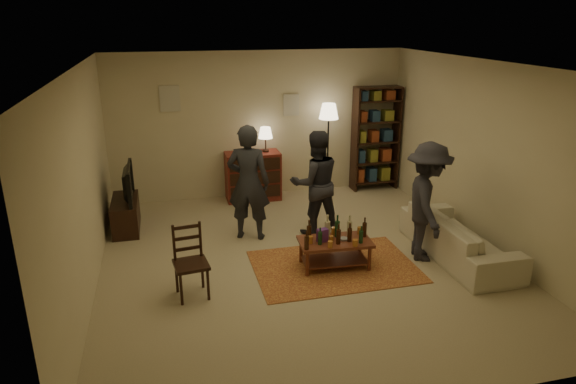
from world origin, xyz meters
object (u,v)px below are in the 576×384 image
object	(u,v)px
person_right	(315,183)
dresser	(253,175)
floor_lamp	(329,118)
coffee_table	(335,242)
person_left	(248,183)
sofa	(459,237)
person_by_sofa	(427,202)
bookshelf	(375,137)
tv_stand	(125,207)
dining_chair	(190,259)

from	to	relation	value
person_right	dresser	bearing A→B (deg)	-72.17
person_right	floor_lamp	bearing A→B (deg)	-116.61
coffee_table	person_left	distance (m)	1.68
sofa	person_by_sofa	world-z (taller)	person_by_sofa
floor_lamp	bookshelf	bearing A→B (deg)	7.30
coffee_table	person_left	bearing A→B (deg)	126.57
tv_stand	dresser	bearing A→B (deg)	22.07
dresser	bookshelf	size ratio (longest dim) A/B	0.67
floor_lamp	person_by_sofa	xyz separation A→B (m)	(0.47, -2.95, -0.65)
sofa	person_left	size ratio (longest dim) A/B	1.17
dresser	person_left	world-z (taller)	person_left
person_right	dining_chair	bearing A→B (deg)	33.35
dresser	person_by_sofa	size ratio (longest dim) A/B	0.81
dresser	floor_lamp	xyz separation A→B (m)	(1.42, -0.06, 1.02)
dresser	sofa	xyz separation A→B (m)	(2.39, -3.11, -0.17)
dining_chair	person_left	size ratio (longest dim) A/B	0.52
coffee_table	sofa	size ratio (longest dim) A/B	0.48
coffee_table	bookshelf	distance (m)	3.65
dining_chair	bookshelf	world-z (taller)	bookshelf
bookshelf	person_left	xyz separation A→B (m)	(-2.82, -1.78, -0.14)
dresser	person_left	distance (m)	1.80
floor_lamp	sofa	world-z (taller)	floor_lamp
dining_chair	sofa	xyz separation A→B (m)	(3.77, 0.13, -0.18)
coffee_table	dining_chair	xyz separation A→B (m)	(-1.95, -0.25, 0.11)
floor_lamp	person_right	size ratio (longest dim) A/B	1.06
tv_stand	bookshelf	xyz separation A→B (m)	(4.69, 0.98, 0.65)
dining_chair	bookshelf	distance (m)	5.09
tv_stand	person_right	xyz separation A→B (m)	(2.91, -0.86, 0.44)
sofa	person_right	xyz separation A→B (m)	(-1.74, 1.34, 0.52)
coffee_table	person_right	size ratio (longest dim) A/B	0.61
bookshelf	floor_lamp	bearing A→B (deg)	-172.70
bookshelf	dresser	bearing A→B (deg)	-178.43
floor_lamp	person_left	world-z (taller)	person_left
sofa	person_by_sofa	size ratio (longest dim) A/B	1.24
person_right	person_left	bearing A→B (deg)	-5.85
person_by_sofa	dresser	bearing A→B (deg)	48.70
coffee_table	bookshelf	bearing A→B (deg)	58.57
coffee_table	tv_stand	distance (m)	3.50
coffee_table	person_by_sofa	bearing A→B (deg)	-0.87
tv_stand	dining_chair	bearing A→B (deg)	-69.50
coffee_table	dresser	bearing A→B (deg)	100.76
person_by_sofa	sofa	bearing A→B (deg)	-84.79
floor_lamp	coffee_table	bearing A→B (deg)	-106.27
floor_lamp	person_by_sofa	world-z (taller)	floor_lamp
dresser	bookshelf	distance (m)	2.50
bookshelf	person_left	size ratio (longest dim) A/B	1.13
person_left	bookshelf	bearing A→B (deg)	-126.41
floor_lamp	dresser	bearing A→B (deg)	177.45
dining_chair	floor_lamp	distance (m)	4.36
bookshelf	person_by_sofa	distance (m)	3.13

